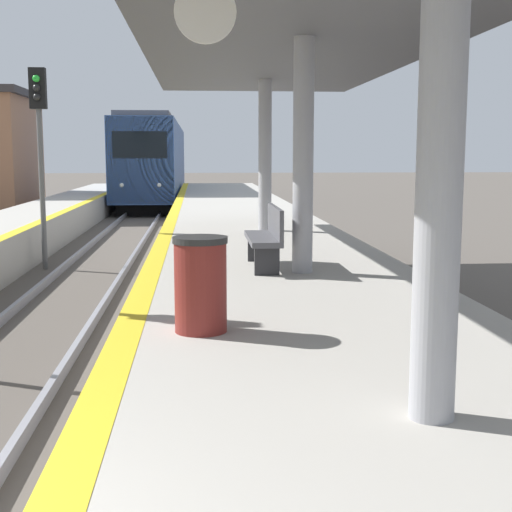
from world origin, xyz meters
name	(u,v)px	position (x,y,z in m)	size (l,w,h in m)	color
train	(156,161)	(0.00, 38.54, 2.25)	(2.77, 22.38, 4.43)	black
signal_mid	(39,130)	(-1.19, 14.38, 3.17)	(0.36, 0.31, 4.53)	#595959
station_canopy	(304,35)	(3.84, 7.87, 4.25)	(4.69, 17.27, 3.50)	#99999E
trash_bin	(201,284)	(2.37, 4.51, 1.40)	(0.52, 0.52, 0.92)	maroon
bench	(267,235)	(3.37, 8.33, 1.43)	(0.44, 1.68, 0.92)	#4C4C51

